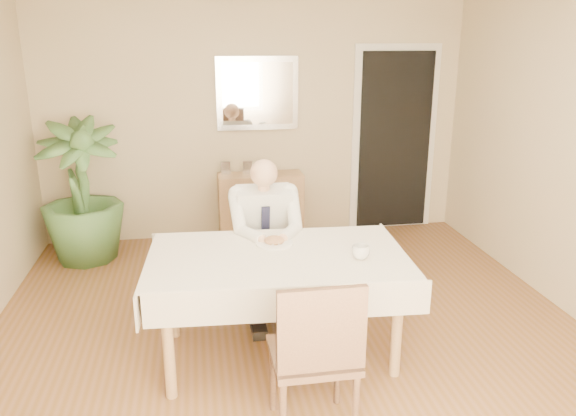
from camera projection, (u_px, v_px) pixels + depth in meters
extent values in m
plane|color=brown|center=(296.00, 350.00, 3.99)|extent=(5.00, 5.00, 0.00)
cube|color=#C7B28E|center=(255.00, 117.00, 5.96)|extent=(4.50, 0.02, 2.60)
cube|color=white|center=(499.00, 371.00, 1.22)|extent=(1.34, 0.02, 1.44)
cube|color=white|center=(494.00, 365.00, 1.24)|extent=(1.18, 0.02, 1.28)
cube|color=white|center=(394.00, 141.00, 6.27)|extent=(0.96, 0.03, 2.10)
cube|color=black|center=(395.00, 142.00, 6.24)|extent=(0.80, 0.05, 1.95)
cube|color=silver|center=(257.00, 94.00, 5.86)|extent=(0.86, 0.03, 0.76)
cube|color=white|center=(258.00, 94.00, 5.85)|extent=(0.74, 0.02, 0.64)
cube|color=#AC7F55|center=(277.00, 259.00, 3.72)|extent=(1.65, 0.99, 0.04)
cube|color=#F5E9CE|center=(277.00, 255.00, 3.72)|extent=(1.75, 1.09, 0.01)
cube|color=#F5E9CE|center=(290.00, 304.00, 3.28)|extent=(1.70, 0.11, 0.22)
cube|color=#F5E9CE|center=(268.00, 244.00, 4.22)|extent=(1.70, 0.11, 0.22)
cube|color=#F5E9CE|center=(147.00, 279.00, 3.62)|extent=(0.07, 1.00, 0.22)
cube|color=#F5E9CE|center=(399.00, 262.00, 3.88)|extent=(0.07, 1.00, 0.22)
cylinder|color=#AC7F55|center=(168.00, 347.00, 3.37)|extent=(0.07, 0.07, 0.70)
cylinder|color=#AC7F55|center=(397.00, 327.00, 3.60)|extent=(0.07, 0.07, 0.70)
cylinder|color=#AC7F55|center=(172.00, 293.00, 4.07)|extent=(0.07, 0.07, 0.70)
cylinder|color=#AC7F55|center=(364.00, 279.00, 4.30)|extent=(0.07, 0.07, 0.70)
cube|color=#422D1C|center=(263.00, 251.00, 4.55)|extent=(0.49, 0.49, 0.04)
cube|color=#422D1C|center=(260.00, 212.00, 4.67)|extent=(0.45, 0.07, 0.45)
cylinder|color=#422D1C|center=(242.00, 290.00, 4.41)|extent=(0.04, 0.04, 0.44)
cylinder|color=#422D1C|center=(291.00, 286.00, 4.47)|extent=(0.04, 0.04, 0.44)
cylinder|color=#422D1C|center=(238.00, 270.00, 4.78)|extent=(0.04, 0.04, 0.44)
cylinder|color=#422D1C|center=(283.00, 267.00, 4.84)|extent=(0.04, 0.04, 0.44)
cube|color=#422D1C|center=(313.00, 355.00, 3.07)|extent=(0.46, 0.46, 0.04)
cube|color=#422D1C|center=(322.00, 330.00, 2.80)|extent=(0.46, 0.04, 0.46)
cylinder|color=#422D1C|center=(355.00, 412.00, 2.99)|extent=(0.04, 0.04, 0.45)
cylinder|color=#422D1C|center=(273.00, 376.00, 3.30)|extent=(0.04, 0.04, 0.45)
cylinder|color=#422D1C|center=(337.00, 370.00, 3.36)|extent=(0.04, 0.04, 0.45)
cube|color=white|center=(263.00, 219.00, 4.43)|extent=(0.42, 0.31, 0.55)
cube|color=black|center=(266.00, 228.00, 4.32)|extent=(0.07, 0.08, 0.36)
cylinder|color=tan|center=(264.00, 186.00, 4.30)|extent=(0.09, 0.09, 0.08)
sphere|color=tan|center=(264.00, 173.00, 4.25)|extent=(0.21, 0.21, 0.21)
cube|color=black|center=(254.00, 257.00, 4.30)|extent=(0.13, 0.42, 0.13)
cube|color=black|center=(280.00, 255.00, 4.33)|extent=(0.13, 0.42, 0.13)
cube|color=black|center=(257.00, 302.00, 4.21)|extent=(0.11, 0.12, 0.45)
cube|color=black|center=(284.00, 300.00, 4.25)|extent=(0.11, 0.12, 0.45)
cube|color=black|center=(259.00, 328.00, 4.21)|extent=(0.11, 0.26, 0.07)
cube|color=black|center=(285.00, 326.00, 4.25)|extent=(0.11, 0.26, 0.07)
cylinder|color=white|center=(274.00, 243.00, 3.89)|extent=(0.26, 0.26, 0.02)
ellipsoid|color=#8B5F3B|center=(274.00, 240.00, 3.88)|extent=(0.14, 0.14, 0.06)
cylinder|color=silver|center=(281.00, 244.00, 3.83)|extent=(0.01, 0.13, 0.01)
cylinder|color=silver|center=(270.00, 244.00, 3.82)|extent=(0.01, 0.13, 0.01)
imported|color=white|center=(361.00, 252.00, 3.63)|extent=(0.15, 0.15, 0.09)
cube|color=#AC7F55|center=(261.00, 206.00, 6.07)|extent=(0.91, 0.32, 0.72)
cube|color=silver|center=(226.00, 168.00, 5.94)|extent=(0.10, 0.02, 0.14)
cube|color=silver|center=(248.00, 167.00, 5.95)|extent=(0.10, 0.02, 0.14)
cube|color=silver|center=(265.00, 166.00, 6.00)|extent=(0.10, 0.02, 0.14)
imported|color=#395E2D|center=(81.00, 192.00, 5.39)|extent=(0.89, 0.89, 1.39)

